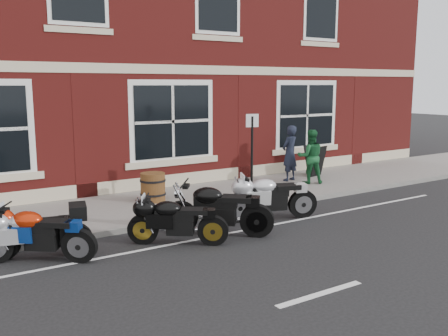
# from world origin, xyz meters

# --- Properties ---
(ground) EXTENTS (80.00, 80.00, 0.00)m
(ground) POSITION_xyz_m (0.00, 0.00, 0.00)
(ground) COLOR black
(ground) RESTS_ON ground
(sidewalk) EXTENTS (30.00, 3.00, 0.12)m
(sidewalk) POSITION_xyz_m (0.00, 3.00, 0.06)
(sidewalk) COLOR slate
(sidewalk) RESTS_ON ground
(kerb) EXTENTS (30.00, 0.16, 0.12)m
(kerb) POSITION_xyz_m (0.00, 1.42, 0.06)
(kerb) COLOR slate
(kerb) RESTS_ON ground
(moto_touring_silver) EXTENTS (1.86, 0.62, 1.24)m
(moto_touring_silver) POSITION_xyz_m (-3.14, 0.80, 0.51)
(moto_touring_silver) COLOR black
(moto_touring_silver) RESTS_ON ground
(moto_sport_red) EXTENTS (1.61, 1.36, 0.89)m
(moto_sport_red) POSITION_xyz_m (-3.07, 0.65, 0.51)
(moto_sport_red) COLOR black
(moto_sport_red) RESTS_ON ground
(moto_sport_black) EXTENTS (1.61, 1.23, 0.86)m
(moto_sport_black) POSITION_xyz_m (-0.69, 0.16, 0.49)
(moto_sport_black) COLOR black
(moto_sport_black) RESTS_ON ground
(moto_sport_silver) EXTENTS (2.06, 0.83, 0.96)m
(moto_sport_silver) POSITION_xyz_m (1.87, 0.58, 0.55)
(moto_sport_silver) COLOR black
(moto_sport_silver) RESTS_ON ground
(moto_naked_black) EXTENTS (1.73, 1.59, 1.00)m
(moto_naked_black) POSITION_xyz_m (0.27, 0.26, 0.57)
(moto_naked_black) COLOR black
(moto_naked_black) RESTS_ON ground
(pedestrian_left) EXTENTS (0.69, 0.54, 1.67)m
(pedestrian_left) POSITION_xyz_m (4.83, 3.39, 0.95)
(pedestrian_left) COLOR black
(pedestrian_left) RESTS_ON sidewalk
(pedestrian_right) EXTENTS (0.96, 0.90, 1.58)m
(pedestrian_right) POSITION_xyz_m (5.08, 2.75, 0.91)
(pedestrian_right) COLOR #175229
(pedestrian_right) RESTS_ON sidewalk
(a_board_sign) EXTENTS (0.66, 0.52, 0.97)m
(a_board_sign) POSITION_xyz_m (6.05, 3.57, 0.61)
(a_board_sign) COLOR black
(a_board_sign) RESTS_ON sidewalk
(barrel_planter) EXTENTS (0.64, 0.64, 0.71)m
(barrel_planter) POSITION_xyz_m (0.25, 3.19, 0.47)
(barrel_planter) COLOR #4C2A14
(barrel_planter) RESTS_ON sidewalk
(parking_sign) EXTENTS (0.30, 0.11, 2.19)m
(parking_sign) POSITION_xyz_m (2.09, 1.55, 1.38)
(parking_sign) COLOR black
(parking_sign) RESTS_ON sidewalk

